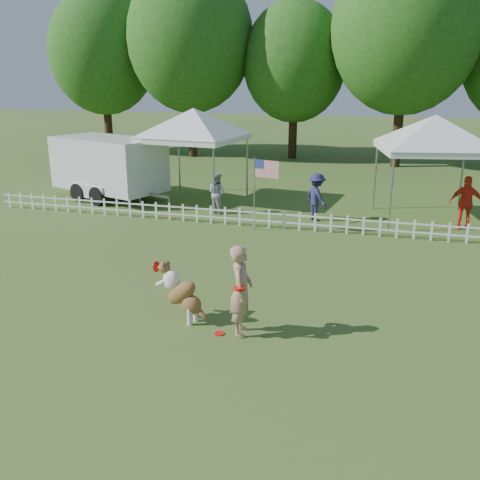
% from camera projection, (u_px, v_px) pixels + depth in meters
% --- Properties ---
extents(ground, '(120.00, 120.00, 0.00)m').
position_uv_depth(ground, '(225.00, 321.00, 10.79)').
color(ground, '#325A1C').
rests_on(ground, ground).
extents(picket_fence, '(22.00, 0.08, 0.60)m').
position_uv_depth(picket_fence, '(292.00, 221.00, 17.13)').
color(picket_fence, white).
rests_on(picket_fence, ground).
extents(handler, '(0.52, 0.70, 1.77)m').
position_uv_depth(handler, '(241.00, 290.00, 10.02)').
color(handler, tan).
rests_on(handler, ground).
extents(dog, '(1.20, 0.68, 1.18)m').
position_uv_depth(dog, '(182.00, 293.00, 10.66)').
color(dog, brown).
rests_on(dog, ground).
extents(frisbee_on_turf, '(0.26, 0.26, 0.02)m').
position_uv_depth(frisbee_on_turf, '(219.00, 334.00, 10.24)').
color(frisbee_on_turf, red).
rests_on(frisbee_on_turf, ground).
extents(canopy_tent_left, '(3.76, 3.76, 3.51)m').
position_uv_depth(canopy_tent_left, '(195.00, 157.00, 20.63)').
color(canopy_tent_left, white).
rests_on(canopy_tent_left, ground).
extents(canopy_tent_right, '(3.96, 3.96, 3.46)m').
position_uv_depth(canopy_tent_right, '(431.00, 170.00, 17.87)').
color(canopy_tent_right, white).
rests_on(canopy_tent_right, ground).
extents(cargo_trailer, '(6.14, 4.22, 2.48)m').
position_uv_depth(cargo_trailer, '(109.00, 168.00, 21.31)').
color(cargo_trailer, silver).
rests_on(cargo_trailer, ground).
extents(flag_pole, '(0.89, 0.30, 2.33)m').
position_uv_depth(flag_pole, '(254.00, 194.00, 16.86)').
color(flag_pole, gray).
rests_on(flag_pole, ground).
extents(spectator_a, '(0.87, 0.78, 1.45)m').
position_uv_depth(spectator_a, '(217.00, 193.00, 19.16)').
color(spectator_a, '#ABAAB0').
rests_on(spectator_a, ground).
extents(spectator_b, '(1.15, 1.19, 1.63)m').
position_uv_depth(spectator_b, '(317.00, 197.00, 18.11)').
color(spectator_b, '#25254F').
rests_on(spectator_b, ground).
extents(spectator_c, '(1.03, 0.47, 1.73)m').
position_uv_depth(spectator_c, '(466.00, 203.00, 17.06)').
color(spectator_c, red).
rests_on(spectator_c, ground).
extents(tree_far_left, '(6.60, 6.60, 11.00)m').
position_uv_depth(tree_far_left, '(104.00, 63.00, 33.39)').
color(tree_far_left, '#244F16').
rests_on(tree_far_left, ground).
extents(tree_left, '(7.40, 7.40, 12.00)m').
position_uv_depth(tree_left, '(190.00, 54.00, 31.18)').
color(tree_left, '#244F16').
rests_on(tree_left, ground).
extents(tree_center_left, '(6.00, 6.00, 9.80)m').
position_uv_depth(tree_center_left, '(294.00, 73.00, 30.80)').
color(tree_center_left, '#244F16').
rests_on(tree_center_left, ground).
extents(tree_center_right, '(7.60, 7.60, 12.60)m').
position_uv_depth(tree_center_right, '(405.00, 44.00, 27.40)').
color(tree_center_right, '#244F16').
rests_on(tree_center_right, ground).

